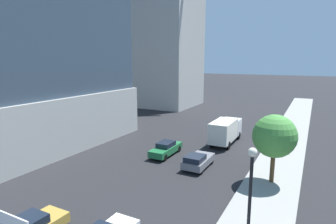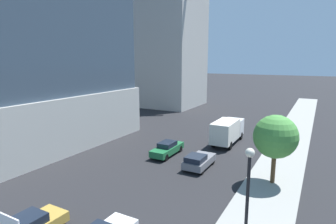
# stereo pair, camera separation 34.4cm
# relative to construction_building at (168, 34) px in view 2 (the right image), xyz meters

# --- Properties ---
(sidewalk) EXTENTS (4.36, 120.00, 0.15)m
(sidewalk) POSITION_rel_construction_building_xyz_m (27.73, -34.47, -15.62)
(sidewalk) COLOR gray
(sidewalk) RESTS_ON ground
(construction_building) EXTENTS (21.34, 14.51, 35.76)m
(construction_building) POSITION_rel_construction_building_xyz_m (0.00, 0.00, 0.00)
(construction_building) COLOR #B2AFA8
(construction_building) RESTS_ON ground
(street_lamp) EXTENTS (0.44, 0.44, 6.09)m
(street_lamp) POSITION_rel_construction_building_xyz_m (27.98, -42.90, -11.58)
(street_lamp) COLOR black
(street_lamp) RESTS_ON sidewalk
(street_tree) EXTENTS (3.54, 3.54, 5.72)m
(street_tree) POSITION_rel_construction_building_xyz_m (27.68, -32.15, -11.61)
(street_tree) COLOR brown
(street_tree) RESTS_ON sidewalk
(car_green) EXTENTS (1.73, 4.78, 1.48)m
(car_green) POSITION_rel_construction_building_xyz_m (16.52, -30.10, -14.95)
(car_green) COLOR #1E6638
(car_green) RESTS_ON ground
(car_gray) EXTENTS (1.93, 4.11, 1.45)m
(car_gray) POSITION_rel_construction_building_xyz_m (20.93, -31.88, -14.96)
(car_gray) COLOR slate
(car_gray) RESTS_ON ground
(box_truck) EXTENTS (2.29, 7.01, 3.00)m
(box_truck) POSITION_rel_construction_building_xyz_m (20.93, -22.85, -13.99)
(box_truck) COLOR silver
(box_truck) RESTS_ON ground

